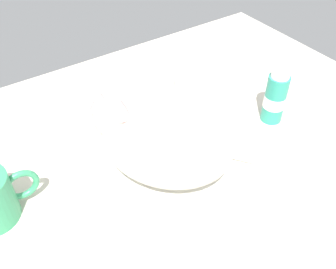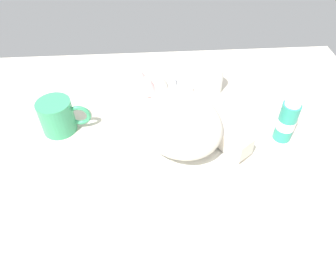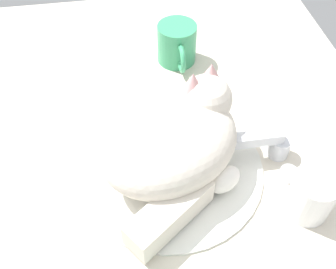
{
  "view_description": "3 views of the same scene",
  "coord_description": "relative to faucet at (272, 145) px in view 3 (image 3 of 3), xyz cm",
  "views": [
    {
      "loc": [
        -25.61,
        -38.71,
        49.09
      ],
      "look_at": [
        0.85,
        0.71,
        6.82
      ],
      "focal_mm": 40.61,
      "sensor_mm": 36.0,
      "label": 1
    },
    {
      "loc": [
        -5.7,
        -52.2,
        53.67
      ],
      "look_at": [
        -2.18,
        -1.84,
        4.1
      ],
      "focal_mm": 33.83,
      "sensor_mm": 36.0,
      "label": 2
    },
    {
      "loc": [
        38.87,
        -6.35,
        53.66
      ],
      "look_at": [
        -1.61,
        0.07,
        6.58
      ],
      "focal_mm": 42.55,
      "sensor_mm": 36.0,
      "label": 3
    }
  ],
  "objects": [
    {
      "name": "sink_basin",
      "position": [
        0.0,
        -17.32,
        -2.11
      ],
      "size": [
        31.06,
        31.06,
        0.94
      ],
      "primitive_type": "cylinder",
      "color": "silver",
      "rests_on": "ground_plane"
    },
    {
      "name": "coffee_mug",
      "position": [
        -27.83,
        -11.2,
        1.56
      ],
      "size": [
        12.06,
        8.05,
        8.27
      ],
      "color": "#389966",
      "rests_on": "ground_plane"
    },
    {
      "name": "rinse_cup",
      "position": [
        11.0,
        2.09,
        1.15
      ],
      "size": [
        6.68,
        6.68,
        7.46
      ],
      "color": "white",
      "rests_on": "ground_plane"
    },
    {
      "name": "ground_plane",
      "position": [
        0.0,
        -17.32,
        -4.08
      ],
      "size": [
        110.0,
        82.5,
        3.0
      ],
      "primitive_type": "cube",
      "color": "beige"
    },
    {
      "name": "faucet",
      "position": [
        0.0,
        0.0,
        0.0
      ],
      "size": [
        12.67,
        10.81,
        5.81
      ],
      "color": "silver",
      "rests_on": "ground_plane"
    },
    {
      "name": "cat",
      "position": [
        -0.09,
        -16.43,
        4.18
      ],
      "size": [
        29.97,
        28.89,
        14.04
      ],
      "color": "beige",
      "rests_on": "sink_basin"
    }
  ]
}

